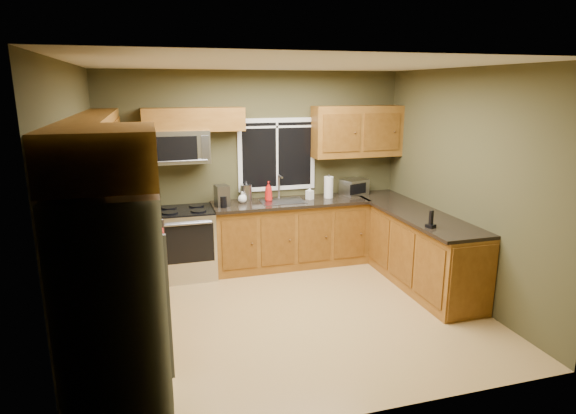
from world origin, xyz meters
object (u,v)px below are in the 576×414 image
microwave (179,147)px  range (185,243)px  kettle (246,192)px  toaster_oven (354,187)px  refrigerator (116,309)px  paper_towel_roll (329,187)px  soap_bottle_a (269,191)px  coffee_maker (222,197)px  soap_bottle_b (310,193)px  soap_bottle_c (242,197)px  cordless_phone (431,222)px

microwave → range: bearing=-90.0°
kettle → toaster_oven: bearing=-1.2°
refrigerator → microwave: (0.69, 2.91, 0.83)m
paper_towel_roll → soap_bottle_a: (-0.87, 0.04, -0.02)m
microwave → soap_bottle_a: 1.34m
range → kettle: 1.08m
coffee_maker → soap_bottle_b: (1.24, 0.06, -0.04)m
microwave → soap_bottle_c: 1.07m
toaster_oven → paper_towel_roll: size_ratio=1.29×
soap_bottle_c → cordless_phone: 2.53m
microwave → soap_bottle_c: size_ratio=4.90×
microwave → cordless_phone: bearing=-34.7°
refrigerator → coffee_maker: (1.20, 2.74, 0.17)m
range → coffee_maker: coffee_maker is taller
toaster_oven → coffee_maker: coffee_maker is taller
refrigerator → microwave: 3.10m
coffee_maker → refrigerator: bearing=-113.6°
microwave → toaster_oven: 2.57m
coffee_maker → cordless_phone: size_ratio=1.42×
microwave → kettle: size_ratio=2.69×
paper_towel_roll → soap_bottle_c: bearing=178.3°
refrigerator → coffee_maker: refrigerator is taller
soap_bottle_a → soap_bottle_c: 0.37m
toaster_oven → kettle: kettle is taller
range → microwave: size_ratio=1.23×
paper_towel_roll → microwave: bearing=177.8°
paper_towel_roll → soap_bottle_b: (-0.29, -0.03, -0.06)m
range → kettle: size_ratio=3.32×
microwave → soap_bottle_c: (0.80, -0.04, -0.71)m
microwave → soap_bottle_c: bearing=-3.1°
soap_bottle_a → soap_bottle_b: (0.58, -0.07, -0.04)m
soap_bottle_a → microwave: bearing=178.0°
toaster_oven → cordless_phone: size_ratio=2.19×
soap_bottle_c → kettle: bearing=50.1°
paper_towel_roll → soap_bottle_a: size_ratio=1.23×
coffee_maker → cordless_phone: 2.67m
refrigerator → soap_bottle_c: (1.49, 2.86, 0.12)m
range → soap_bottle_c: 0.97m
coffee_maker → soap_bottle_c: bearing=22.9°
cordless_phone → microwave: bearing=145.3°
range → kettle: kettle is taller
soap_bottle_b → cordless_phone: cordless_phone is taller
microwave → kettle: (0.87, 0.04, -0.66)m
microwave → kettle: microwave is taller
paper_towel_roll → range: bearing=-178.4°
toaster_oven → coffee_maker: bearing=-174.8°
toaster_oven → coffee_maker: (-1.97, -0.18, 0.02)m
range → soap_bottle_b: (1.75, 0.03, 0.57)m
soap_bottle_b → cordless_phone: 1.91m
coffee_maker → paper_towel_roll: bearing=3.3°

